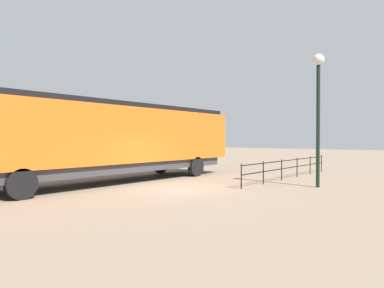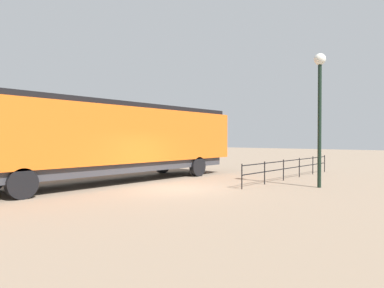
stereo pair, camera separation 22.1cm
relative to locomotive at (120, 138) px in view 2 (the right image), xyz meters
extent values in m
plane|color=#84705B|center=(3.80, 0.00, -2.18)|extent=(120.00, 120.00, 0.00)
cube|color=orange|center=(0.00, -0.55, 0.13)|extent=(3.13, 15.22, 2.60)
cube|color=black|center=(0.00, 5.74, -0.26)|extent=(3.00, 2.66, 1.82)
cube|color=black|center=(0.00, -0.55, 1.55)|extent=(2.82, 14.61, 0.24)
cube|color=#38383D|center=(0.00, -0.55, -1.40)|extent=(2.82, 14.01, 0.45)
cylinder|color=black|center=(-1.41, 4.33, -1.63)|extent=(0.30, 1.10, 1.10)
cylinder|color=black|center=(1.41, 4.33, -1.63)|extent=(0.30, 1.10, 1.10)
cylinder|color=black|center=(1.41, -5.42, -1.63)|extent=(0.30, 1.10, 1.10)
cylinder|color=black|center=(8.32, 4.27, 0.54)|extent=(0.16, 0.16, 5.43)
sphere|color=silver|center=(8.32, 4.27, 3.40)|extent=(0.50, 0.50, 0.50)
cube|color=black|center=(6.02, 6.59, -1.19)|extent=(0.04, 9.86, 0.04)
cube|color=black|center=(6.02, 6.59, -1.59)|extent=(0.04, 9.86, 0.04)
cylinder|color=black|center=(6.02, 1.66, -1.64)|extent=(0.05, 0.05, 1.07)
cylinder|color=black|center=(6.02, 3.63, -1.64)|extent=(0.05, 0.05, 1.07)
cylinder|color=black|center=(6.02, 5.60, -1.64)|extent=(0.05, 0.05, 1.07)
cylinder|color=black|center=(6.02, 7.57, -1.64)|extent=(0.05, 0.05, 1.07)
cylinder|color=black|center=(6.02, 9.55, -1.64)|extent=(0.05, 0.05, 1.07)
cylinder|color=black|center=(6.02, 11.52, -1.64)|extent=(0.05, 0.05, 1.07)
camera|label=1|loc=(13.62, -10.89, -0.05)|focal=32.27mm
camera|label=2|loc=(13.79, -10.75, -0.05)|focal=32.27mm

